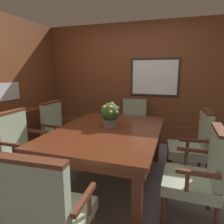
{
  "coord_description": "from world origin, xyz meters",
  "views": [
    {
      "loc": [
        0.93,
        -2.24,
        1.5
      ],
      "look_at": [
        0.09,
        0.31,
        0.94
      ],
      "focal_mm": 32.0,
      "sensor_mm": 36.0,
      "label": 1
    }
  ],
  "objects_px": {
    "potted_plant": "(110,114)",
    "sideboard_cabinet": "(12,137)",
    "chair_left_far": "(59,129)",
    "chair_right_near": "(199,173)",
    "chair_right_far": "(194,143)",
    "dining_table": "(108,135)",
    "chair_head_far": "(133,121)",
    "chair_left_near": "(22,146)",
    "chair_head_near": "(48,211)"
  },
  "relations": [
    {
      "from": "chair_head_near",
      "to": "chair_left_near",
      "type": "distance_m",
      "value": 1.47
    },
    {
      "from": "sideboard_cabinet",
      "to": "chair_right_near",
      "type": "bearing_deg",
      "value": -10.59
    },
    {
      "from": "dining_table",
      "to": "chair_right_near",
      "type": "height_order",
      "value": "chair_right_near"
    },
    {
      "from": "chair_right_near",
      "to": "potted_plant",
      "type": "xyz_separation_m",
      "value": [
        -1.11,
        0.56,
        0.39
      ]
    },
    {
      "from": "chair_right_far",
      "to": "chair_head_far",
      "type": "xyz_separation_m",
      "value": [
        -1.06,
        0.92,
        0.0
      ]
    },
    {
      "from": "chair_head_near",
      "to": "sideboard_cabinet",
      "type": "xyz_separation_m",
      "value": [
        -1.76,
        1.45,
        -0.11
      ]
    },
    {
      "from": "chair_left_near",
      "to": "dining_table",
      "type": "bearing_deg",
      "value": -70.88
    },
    {
      "from": "dining_table",
      "to": "chair_head_far",
      "type": "height_order",
      "value": "chair_head_far"
    },
    {
      "from": "chair_head_far",
      "to": "sideboard_cabinet",
      "type": "height_order",
      "value": "chair_head_far"
    },
    {
      "from": "chair_right_near",
      "to": "chair_head_far",
      "type": "bearing_deg",
      "value": -148.61
    },
    {
      "from": "chair_left_near",
      "to": "sideboard_cabinet",
      "type": "bearing_deg",
      "value": 52.27
    },
    {
      "from": "dining_table",
      "to": "potted_plant",
      "type": "distance_m",
      "value": 0.29
    },
    {
      "from": "chair_head_near",
      "to": "sideboard_cabinet",
      "type": "relative_size",
      "value": 0.9
    },
    {
      "from": "chair_left_far",
      "to": "chair_right_far",
      "type": "height_order",
      "value": "same"
    },
    {
      "from": "chair_head_far",
      "to": "chair_right_near",
      "type": "bearing_deg",
      "value": -55.76
    },
    {
      "from": "chair_right_near",
      "to": "chair_right_far",
      "type": "distance_m",
      "value": 0.87
    },
    {
      "from": "chair_right_near",
      "to": "chair_left_far",
      "type": "distance_m",
      "value": 2.31
    },
    {
      "from": "dining_table",
      "to": "chair_head_near",
      "type": "relative_size",
      "value": 1.89
    },
    {
      "from": "chair_right_far",
      "to": "chair_left_near",
      "type": "bearing_deg",
      "value": -74.82
    },
    {
      "from": "chair_right_near",
      "to": "sideboard_cabinet",
      "type": "relative_size",
      "value": 0.9
    },
    {
      "from": "chair_left_far",
      "to": "chair_head_far",
      "type": "relative_size",
      "value": 1.0
    },
    {
      "from": "chair_left_far",
      "to": "chair_right_far",
      "type": "relative_size",
      "value": 1.0
    },
    {
      "from": "dining_table",
      "to": "potted_plant",
      "type": "xyz_separation_m",
      "value": [
        -0.02,
        0.12,
        0.26
      ]
    },
    {
      "from": "sideboard_cabinet",
      "to": "chair_left_far",
      "type": "bearing_deg",
      "value": 26.58
    },
    {
      "from": "chair_right_near",
      "to": "chair_right_far",
      "type": "relative_size",
      "value": 1.0
    },
    {
      "from": "chair_left_far",
      "to": "dining_table",
      "type": "bearing_deg",
      "value": -110.41
    },
    {
      "from": "chair_head_near",
      "to": "potted_plant",
      "type": "relative_size",
      "value": 2.85
    },
    {
      "from": "dining_table",
      "to": "chair_right_far",
      "type": "relative_size",
      "value": 1.89
    },
    {
      "from": "chair_left_far",
      "to": "chair_head_near",
      "type": "bearing_deg",
      "value": -147.32
    },
    {
      "from": "chair_left_far",
      "to": "sideboard_cabinet",
      "type": "relative_size",
      "value": 0.9
    },
    {
      "from": "chair_left_near",
      "to": "chair_right_far",
      "type": "distance_m",
      "value": 2.33
    },
    {
      "from": "potted_plant",
      "to": "chair_left_far",
      "type": "bearing_deg",
      "value": 163.1
    },
    {
      "from": "chair_head_near",
      "to": "chair_left_far",
      "type": "distance_m",
      "value": 2.09
    },
    {
      "from": "dining_table",
      "to": "chair_right_far",
      "type": "bearing_deg",
      "value": 21.08
    },
    {
      "from": "chair_right_far",
      "to": "chair_head_far",
      "type": "relative_size",
      "value": 1.0
    },
    {
      "from": "dining_table",
      "to": "potted_plant",
      "type": "bearing_deg",
      "value": 98.6
    },
    {
      "from": "chair_left_near",
      "to": "chair_head_near",
      "type": "bearing_deg",
      "value": -132.47
    },
    {
      "from": "chair_right_near",
      "to": "sideboard_cabinet",
      "type": "distance_m",
      "value": 2.88
    },
    {
      "from": "chair_right_far",
      "to": "chair_head_far",
      "type": "bearing_deg",
      "value": -136.41
    },
    {
      "from": "chair_right_far",
      "to": "potted_plant",
      "type": "height_order",
      "value": "potted_plant"
    },
    {
      "from": "chair_right_near",
      "to": "chair_right_far",
      "type": "height_order",
      "value": "same"
    },
    {
      "from": "chair_head_near",
      "to": "potted_plant",
      "type": "bearing_deg",
      "value": -91.7
    },
    {
      "from": "chair_right_near",
      "to": "sideboard_cabinet",
      "type": "bearing_deg",
      "value": -99.86
    },
    {
      "from": "chair_head_far",
      "to": "chair_head_near",
      "type": "bearing_deg",
      "value": -86.65
    },
    {
      "from": "sideboard_cabinet",
      "to": "chair_head_far",
      "type": "bearing_deg",
      "value": 35.36
    },
    {
      "from": "chair_head_far",
      "to": "potted_plant",
      "type": "height_order",
      "value": "potted_plant"
    },
    {
      "from": "chair_head_far",
      "to": "chair_right_far",
      "type": "bearing_deg",
      "value": -37.29
    },
    {
      "from": "dining_table",
      "to": "chair_right_far",
      "type": "distance_m",
      "value": 1.18
    },
    {
      "from": "potted_plant",
      "to": "sideboard_cabinet",
      "type": "distance_m",
      "value": 1.79
    },
    {
      "from": "chair_right_far",
      "to": "chair_head_far",
      "type": "distance_m",
      "value": 1.4
    }
  ]
}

